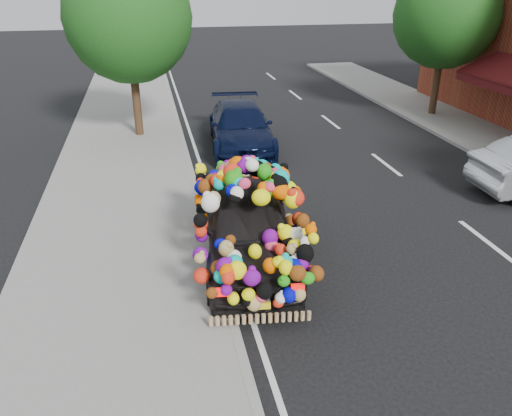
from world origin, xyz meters
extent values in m
plane|color=black|center=(0.00, 0.00, 0.00)|extent=(100.00, 100.00, 0.00)
cube|color=gray|center=(-4.30, 0.00, 0.06)|extent=(4.00, 60.00, 0.12)
cube|color=gray|center=(-2.35, 0.00, 0.07)|extent=(0.15, 60.00, 0.13)
cube|color=#450D0F|center=(7.95, 6.00, 1.95)|extent=(0.06, 5.20, 0.35)
cylinder|color=#332114|center=(-3.80, 9.50, 1.36)|extent=(0.28, 0.28, 2.73)
sphere|color=#174A13|center=(-3.80, 9.50, 4.03)|extent=(4.20, 4.20, 4.20)
cylinder|color=#332114|center=(8.00, 10.00, 1.32)|extent=(0.28, 0.28, 2.64)
sphere|color=#174A13|center=(8.00, 10.00, 3.90)|extent=(4.00, 4.00, 4.00)
imported|color=black|center=(-1.66, 0.36, 0.75)|extent=(2.30, 4.61, 1.51)
cube|color=red|center=(-2.52, -1.79, 0.78)|extent=(0.23, 0.09, 0.14)
cube|color=red|center=(-1.32, -1.94, 0.78)|extent=(0.23, 0.09, 0.14)
cube|color=yellow|center=(-1.92, -1.87, 0.48)|extent=(0.34, 0.08, 0.12)
imported|color=black|center=(-0.47, 7.60, 0.71)|extent=(2.41, 5.04, 1.42)
camera|label=1|loc=(-3.38, -8.31, 5.33)|focal=35.00mm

